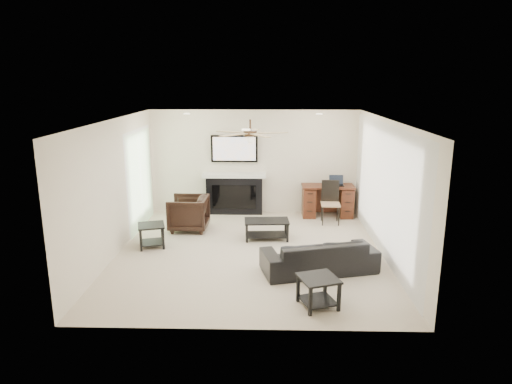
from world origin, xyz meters
TOP-DOWN VIEW (x-y plane):
  - room_shell at (0.19, 0.08)m, footprint 5.50×5.54m
  - sofa at (1.21, -0.84)m, footprint 2.06×1.20m
  - armchair at (-1.39, 1.31)m, footprint 0.84×0.82m
  - coffee_table at (0.31, 0.76)m, footprint 0.93×0.55m
  - end_table_near at (1.06, -2.09)m, footprint 0.66×0.66m
  - end_table_left at (-1.94, 0.26)m, footprint 0.62×0.62m
  - fireplace_unit at (-0.48, 2.58)m, footprint 1.52×0.34m
  - desk at (1.75, 2.39)m, footprint 1.22×0.56m
  - desk_chair at (1.75, 1.84)m, footprint 0.44×0.46m
  - laptop at (1.95, 2.37)m, footprint 0.33×0.24m

SIDE VIEW (x-z plane):
  - coffee_table at x=0.31m, z-range 0.00..0.40m
  - end_table_near at x=1.06m, z-range 0.00..0.45m
  - end_table_left at x=-1.94m, z-range 0.00..0.45m
  - sofa at x=1.21m, z-range 0.00..0.56m
  - armchair at x=-1.39m, z-range 0.00..0.75m
  - desk at x=1.75m, z-range 0.00..0.76m
  - desk_chair at x=1.75m, z-range 0.00..0.97m
  - laptop at x=1.95m, z-range 0.76..0.99m
  - fireplace_unit at x=-0.48m, z-range 0.00..1.91m
  - room_shell at x=0.19m, z-range 0.42..2.94m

